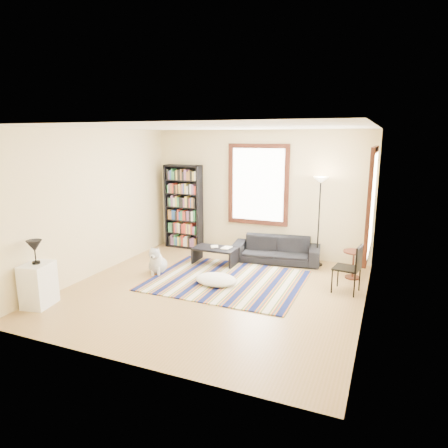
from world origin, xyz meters
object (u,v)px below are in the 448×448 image
at_px(coffee_table, 215,256).
at_px(side_table, 353,265).
at_px(floor_lamp, 319,222).
at_px(sofa, 276,250).
at_px(white_cabinet, 38,285).
at_px(folding_chair, 347,268).
at_px(bookshelf, 184,207).
at_px(dog, 158,260).
at_px(floor_cushion, 216,280).

xyz_separation_m(coffee_table, side_table, (2.77, 0.22, 0.09)).
height_order(floor_lamp, side_table, floor_lamp).
height_order(sofa, floor_lamp, floor_lamp).
height_order(sofa, white_cabinet, white_cabinet).
relative_size(coffee_table, white_cabinet, 1.29).
relative_size(sofa, folding_chair, 2.15).
height_order(bookshelf, folding_chair, bookshelf).
xyz_separation_m(bookshelf, floor_lamp, (3.24, -0.17, -0.07)).
height_order(side_table, white_cabinet, white_cabinet).
relative_size(folding_chair, white_cabinet, 1.23).
bearing_deg(side_table, coffee_table, -175.45).
bearing_deg(sofa, bookshelf, 165.26).
relative_size(folding_chair, dog, 1.56).
relative_size(floor_cushion, white_cabinet, 1.11).
bearing_deg(white_cabinet, folding_chair, 18.05).
height_order(sofa, folding_chair, folding_chair).
bearing_deg(white_cabinet, coffee_table, 49.19).
bearing_deg(side_table, white_cabinet, -144.13).
bearing_deg(folding_chair, coffee_table, 177.68).
height_order(floor_lamp, folding_chair, floor_lamp).
bearing_deg(dog, side_table, 4.85).
bearing_deg(floor_cushion, floor_lamp, 51.24).
xyz_separation_m(floor_lamp, white_cabinet, (-3.73, -3.79, -0.58)).
xyz_separation_m(bookshelf, side_table, (4.01, -0.71, -0.73)).
height_order(bookshelf, white_cabinet, bookshelf).
distance_m(coffee_table, dog, 1.27).
height_order(bookshelf, coffee_table, bookshelf).
bearing_deg(dog, white_cabinet, -127.57).
bearing_deg(folding_chair, dog, -164.10).
bearing_deg(floor_lamp, white_cabinet, -134.50).
xyz_separation_m(floor_lamp, side_table, (0.77, -0.54, -0.66)).
bearing_deg(sofa, coffee_table, -158.27).
bearing_deg(coffee_table, side_table, 4.55).
height_order(coffee_table, floor_lamp, floor_lamp).
distance_m(sofa, folding_chair, 1.99).
bearing_deg(dog, floor_cushion, -19.21).
height_order(bookshelf, side_table, bookshelf).
bearing_deg(bookshelf, side_table, -10.01).
relative_size(white_cabinet, dog, 1.27).
height_order(sofa, floor_cushion, sofa).
bearing_deg(white_cabinet, floor_cushion, 29.70).
relative_size(bookshelf, folding_chair, 2.33).
distance_m(coffee_table, folding_chair, 2.79).
xyz_separation_m(sofa, coffee_table, (-1.14, -0.66, -0.09)).
bearing_deg(dog, folding_chair, -6.67).
height_order(floor_cushion, folding_chair, folding_chair).
xyz_separation_m(floor_lamp, dog, (-2.81, -1.73, -0.65)).
xyz_separation_m(bookshelf, folding_chair, (3.96, -1.47, -0.57)).
height_order(floor_cushion, floor_lamp, floor_lamp).
distance_m(coffee_table, floor_lamp, 2.27).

